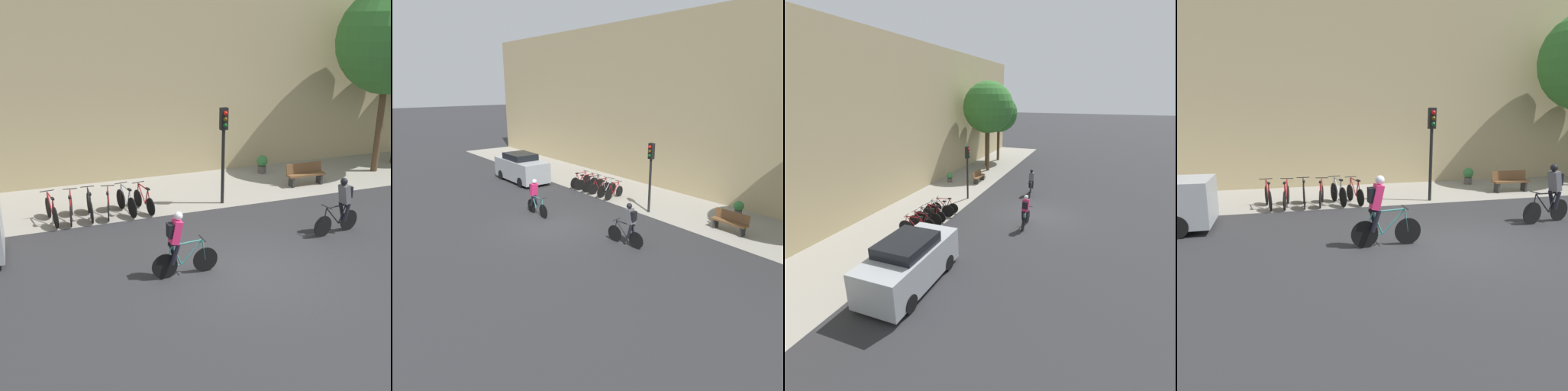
% 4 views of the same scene
% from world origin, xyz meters
% --- Properties ---
extents(ground, '(200.00, 200.00, 0.00)m').
position_xyz_m(ground, '(0.00, 0.00, 0.00)').
color(ground, '#2B2B2D').
extents(kerb_strip, '(44.00, 4.50, 0.01)m').
position_xyz_m(kerb_strip, '(0.00, 6.75, 0.00)').
color(kerb_strip, gray).
rests_on(kerb_strip, ground).
extents(building_facade, '(44.00, 0.60, 9.98)m').
position_xyz_m(building_facade, '(0.00, 9.30, 4.99)').
color(building_facade, tan).
rests_on(building_facade, ground).
extents(cyclist_pink, '(1.79, 0.46, 1.78)m').
position_xyz_m(cyclist_pink, '(-1.82, 0.35, 0.95)').
color(cyclist_pink, black).
rests_on(cyclist_pink, ground).
extents(cyclist_grey, '(1.73, 0.52, 1.78)m').
position_xyz_m(cyclist_grey, '(3.80, 1.28, 0.95)').
color(cyclist_grey, black).
rests_on(cyclist_grey, ground).
extents(parked_bike_0, '(0.46, 1.72, 0.98)m').
position_xyz_m(parked_bike_0, '(-4.57, 5.21, 0.41)').
color(parked_bike_0, black).
rests_on(parked_bike_0, ground).
extents(parked_bike_1, '(0.46, 1.69, 0.97)m').
position_xyz_m(parked_bike_1, '(-3.95, 5.21, 0.40)').
color(parked_bike_1, black).
rests_on(parked_bike_1, ground).
extents(parked_bike_2, '(0.46, 1.67, 0.99)m').
position_xyz_m(parked_bike_2, '(-3.33, 5.21, 0.41)').
color(parked_bike_2, black).
rests_on(parked_bike_2, ground).
extents(parked_bike_3, '(0.48, 1.58, 0.95)m').
position_xyz_m(parked_bike_3, '(-2.71, 5.21, 0.39)').
color(parked_bike_3, black).
rests_on(parked_bike_3, ground).
extents(parked_bike_4, '(0.48, 1.68, 0.99)m').
position_xyz_m(parked_bike_4, '(-2.08, 5.21, 0.41)').
color(parked_bike_4, black).
rests_on(parked_bike_4, ground).
extents(parked_bike_5, '(0.49, 1.61, 0.94)m').
position_xyz_m(parked_bike_5, '(-1.46, 5.21, 0.38)').
color(parked_bike_5, black).
rests_on(parked_bike_5, ground).
extents(traffic_light_pole, '(0.26, 0.30, 3.47)m').
position_xyz_m(traffic_light_pole, '(1.40, 4.98, 2.41)').
color(traffic_light_pole, black).
rests_on(traffic_light_pole, ground).
extents(bench, '(1.62, 0.44, 0.89)m').
position_xyz_m(bench, '(5.39, 5.80, 0.47)').
color(bench, brown).
rests_on(bench, ground).
extents(street_tree_0, '(4.34, 4.34, 7.70)m').
position_xyz_m(street_tree_0, '(9.36, 6.46, 5.52)').
color(street_tree_0, '#4C3823').
rests_on(street_tree_0, ground).
extents(potted_plant, '(0.48, 0.48, 0.78)m').
position_xyz_m(potted_plant, '(4.54, 7.90, 0.44)').
color(potted_plant, '#56514C').
rests_on(potted_plant, ground).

